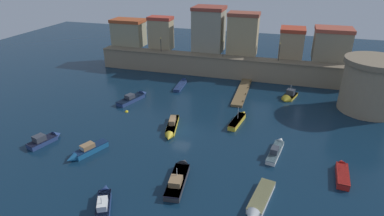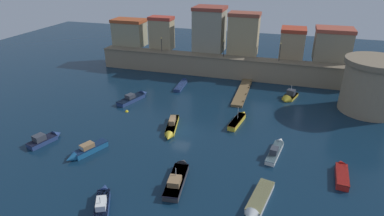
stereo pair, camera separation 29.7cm
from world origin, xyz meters
name	(u,v)px [view 2 (the right image)]	position (x,y,z in m)	size (l,w,h in m)	color
ground_plane	(181,131)	(0.00, 0.00, 0.00)	(142.62, 142.62, 0.00)	#0C2338
quay_wall	(219,66)	(0.00, 25.21, 2.18)	(52.57, 3.17, 4.33)	gray
old_town_backdrop	(227,35)	(0.65, 29.09, 7.96)	(51.23, 6.10, 9.50)	gray
fortress_tower	(372,86)	(27.01, 15.43, 4.42)	(9.62, 9.62, 8.72)	gray
pier_dock	(243,92)	(6.32, 17.08, 0.22)	(1.93, 13.38, 0.70)	brown
quay_lamp_0	(161,42)	(-12.87, 25.21, 6.40)	(0.32, 0.32, 3.06)	black
quay_lamp_1	(224,46)	(0.83, 25.21, 6.58)	(0.32, 0.32, 3.38)	black
quay_lamp_2	(280,49)	(12.00, 25.21, 6.73)	(0.32, 0.32, 3.64)	black
moored_boat_0	(135,97)	(-11.50, 8.47, 0.45)	(3.59, 7.10, 1.77)	navy
moored_boat_1	(289,97)	(14.65, 16.63, 0.39)	(3.10, 5.00, 3.08)	gold
moored_boat_2	(276,149)	(13.56, -1.71, 0.41)	(2.24, 6.90, 1.60)	white
moored_boat_3	(182,84)	(-5.72, 17.71, 0.29)	(1.54, 7.10, 1.15)	navy
moored_boat_4	(342,173)	(21.11, -4.62, 0.42)	(1.62, 5.66, 1.22)	red
moored_boat_5	(171,127)	(-1.45, -0.08, 0.45)	(2.69, 7.21, 1.70)	gold
moored_boat_6	(46,139)	(-16.68, -8.21, 0.48)	(2.81, 5.00, 1.80)	navy
moored_boat_7	(257,204)	(12.39, -12.61, 0.39)	(2.79, 6.94, 1.49)	white
moored_boat_9	(102,203)	(-2.51, -17.20, 0.53)	(3.88, 6.14, 2.35)	navy
moored_boat_10	(178,176)	(3.29, -10.72, 0.45)	(2.49, 7.52, 2.70)	#333338
moored_boat_11	(239,119)	(7.53, 5.28, 0.42)	(2.20, 6.60, 2.86)	gold
moored_boat_12	(86,151)	(-9.73, -9.26, 0.51)	(3.42, 5.87, 1.58)	#195689
mooring_buoy_0	(127,112)	(-10.57, 3.52, 0.00)	(0.56, 0.56, 0.56)	yellow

